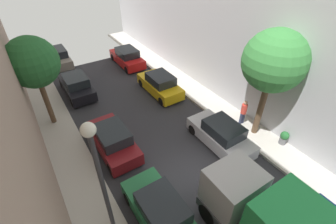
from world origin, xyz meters
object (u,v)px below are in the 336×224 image
Objects in this scene: parked_car_left_3 at (113,140)px; parked_car_left_5 at (58,57)px; parked_car_left_4 at (77,86)px; potted_plant_2 at (284,137)px; parked_car_left_2 at (161,213)px; street_tree_1 at (274,62)px; parked_car_right_3 at (127,57)px; parked_car_right_1 at (221,135)px; lamp_post at (100,174)px; parked_car_right_2 at (160,84)px; street_tree_0 at (33,63)px; pedestrian at (244,112)px.

parked_car_left_3 is 1.00× the size of parked_car_left_5.
potted_plant_2 is (8.40, -12.11, -0.12)m from parked_car_left_4.
street_tree_1 reaches higher than parked_car_left_2.
street_tree_1 is at bearing -79.49° from parked_car_right_3.
potted_plant_2 is at bearing 0.95° from parked_car_left_2.
parked_car_left_4 is 1.00× the size of parked_car_left_5.
parked_car_left_2 is 15.72m from parked_car_right_3.
parked_car_left_5 is 16.97m from parked_car_right_1.
parked_car_left_4 is 0.71× the size of lamp_post.
street_tree_1 reaches higher than parked_car_right_2.
lamp_post is at bearing -166.70° from parked_car_right_1.
parked_car_left_5 is at bearing 114.86° from potted_plant_2.
parked_car_right_2 is at bearing -90.00° from parked_car_right_3.
potted_plant_2 is at bearing -1.76° from lamp_post.
street_tree_0 is at bearing 142.63° from street_tree_1.
parked_car_left_5 is 19.98m from potted_plant_2.
potted_plant_2 is (3.00, -14.62, -0.12)m from parked_car_right_3.
street_tree_1 is (2.42, -13.04, 4.13)m from parked_car_right_3.
parked_car_right_2 is (5.40, 3.76, 0.00)m from parked_car_left_3.
pedestrian reaches higher than parked_car_right_2.
parked_car_left_5 is (0.00, 18.27, 0.00)m from parked_car_left_2.
parked_car_left_5 is 0.66× the size of street_tree_1.
parked_car_left_3 is 6.10m from street_tree_0.
parked_car_right_1 is (5.40, -2.99, 0.00)m from parked_car_left_3.
potted_plant_2 is at bearing -41.01° from street_tree_0.
parked_car_left_2 is 1.00× the size of parked_car_left_3.
parked_car_right_2 is 8.58m from street_tree_0.
lamp_post is (-1.90, -4.71, 3.31)m from parked_car_left_3.
parked_car_left_4 and parked_car_right_1 have the same top height.
parked_car_left_2 is at bearing -167.57° from street_tree_1.
parked_car_left_5 is 10.78m from parked_car_right_2.
lamp_post is (-9.72, -1.27, -0.82)m from street_tree_1.
parked_car_right_3 is 12.25m from pedestrian.
street_tree_1 reaches higher than parked_car_left_3.
parked_car_left_2 is at bearing -179.05° from potted_plant_2.
parked_car_left_4 is 1.00× the size of parked_car_right_1.
parked_car_left_4 and parked_car_right_2 have the same top height.
parked_car_left_3 is at bearing -90.00° from parked_car_left_5.
parked_car_right_3 is at bearing 90.00° from parked_car_right_2.
pedestrian is (7.75, -9.49, 0.35)m from parked_car_left_4.
street_tree_1 reaches higher than street_tree_0.
potted_plant_2 is at bearing -71.16° from parked_car_right_2.
street_tree_0 reaches higher than parked_car_left_5.
parked_car_left_2 and parked_car_left_5 have the same top height.
parked_car_right_2 is 1.00× the size of parked_car_right_3.
street_tree_1 reaches higher than parked_car_right_1.
parked_car_left_4 is 5.96m from parked_car_right_3.
potted_plant_2 is (0.58, -1.58, -4.25)m from street_tree_1.
lamp_post reaches higher than parked_car_right_3.
potted_plant_2 is at bearing -34.25° from parked_car_right_1.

